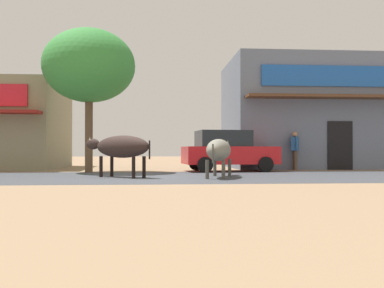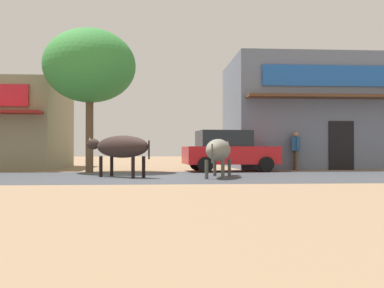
% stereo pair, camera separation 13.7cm
% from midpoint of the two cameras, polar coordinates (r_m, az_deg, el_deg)
% --- Properties ---
extents(ground, '(80.00, 80.00, 0.00)m').
position_cam_midpoint_polar(ground, '(14.61, -7.01, -4.16)').
color(ground, '#957759').
extents(asphalt_road, '(72.00, 6.30, 0.00)m').
position_cam_midpoint_polar(asphalt_road, '(14.61, -7.01, -4.15)').
color(asphalt_road, '#3E4148').
rests_on(asphalt_road, ground).
extents(storefront_right_club, '(8.93, 6.59, 5.19)m').
position_cam_midpoint_polar(storefront_right_club, '(23.19, 15.60, 3.59)').
color(storefront_right_club, slate).
rests_on(storefront_right_club, ground).
extents(roadside_tree, '(3.56, 3.56, 5.56)m').
position_cam_midpoint_polar(roadside_tree, '(18.15, -13.12, 9.59)').
color(roadside_tree, brown).
rests_on(roadside_tree, ground).
extents(parked_hatchback_car, '(3.87, 2.29, 1.64)m').
position_cam_midpoint_polar(parked_hatchback_car, '(18.23, 4.31, -0.82)').
color(parked_hatchback_car, red).
rests_on(parked_hatchback_car, ground).
extents(cow_near_brown, '(2.38, 2.05, 1.33)m').
position_cam_midpoint_polar(cow_near_brown, '(14.42, -9.28, -0.39)').
color(cow_near_brown, '#2F231F').
rests_on(cow_near_brown, ground).
extents(cow_far_dark, '(1.32, 2.85, 1.21)m').
position_cam_midpoint_polar(cow_far_dark, '(14.23, 3.19, -0.80)').
color(cow_far_dark, gray).
rests_on(cow_far_dark, ground).
extents(pedestrian_by_shop, '(0.41, 0.61, 1.64)m').
position_cam_midpoint_polar(pedestrian_by_shop, '(19.51, 12.71, -0.45)').
color(pedestrian_by_shop, brown).
rests_on(pedestrian_by_shop, ground).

